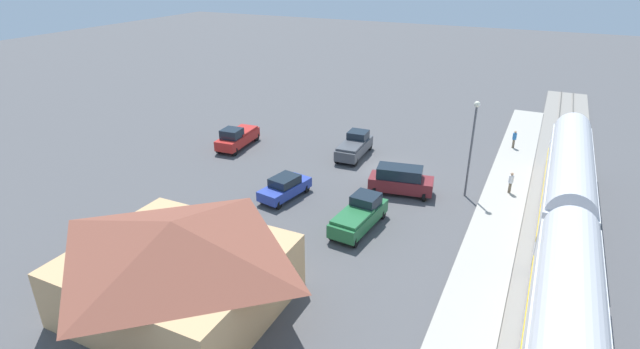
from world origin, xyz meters
The scene contains 12 objects.
ground_plane centered at (0.00, 0.00, 0.00)m, with size 200.00×200.00×0.00m, color #4C4C4F.
railway_track centered at (-14.00, 0.00, 0.09)m, with size 4.80×70.00×0.30m.
platform centered at (-10.00, 0.00, 0.15)m, with size 3.20×46.00×0.30m.
station_building centered at (4.00, 22.00, 2.65)m, with size 11.00×9.71×5.10m.
pedestrian_on_platform centered at (-10.28, 0.87, 1.28)m, with size 0.36×0.36×1.71m.
pedestrian_waiting_far centered at (-9.53, -9.48, 1.28)m, with size 0.36×0.36×1.71m.
suv_maroon centered at (-2.50, 4.05, 1.15)m, with size 5.17×3.04×2.22m.
sedan_blue centered at (5.26, 8.59, 0.88)m, with size 2.60×4.75×1.74m.
pickup_red centered at (14.77, 1.15, 1.03)m, with size 2.37×5.53×2.14m.
pickup_charcoal centered at (3.64, -1.64, 1.03)m, with size 2.21×5.49×2.14m.
pickup_green centered at (-1.58, 10.40, 1.03)m, with size 2.43×5.55×2.14m.
light_pole_near_platform centered at (-7.20, 2.25, 4.77)m, with size 0.44×0.44×7.56m.
Camera 1 is at (-11.65, 37.53, 17.01)m, focal length 27.18 mm.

